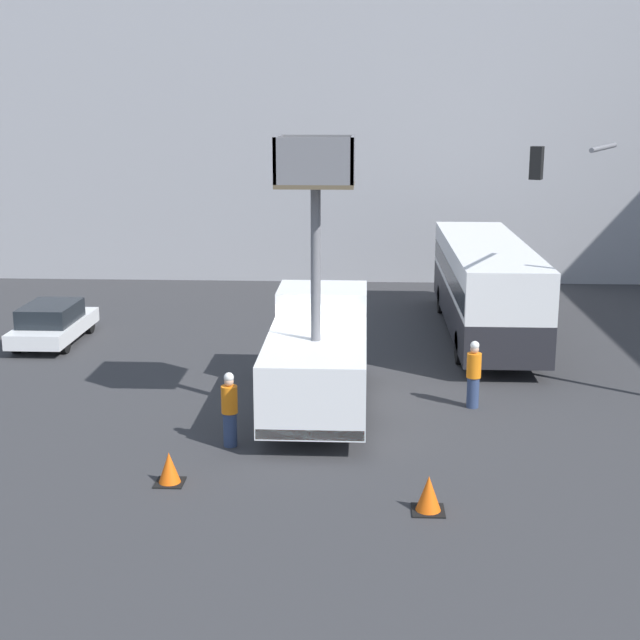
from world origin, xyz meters
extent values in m
plane|color=#333335|center=(0.00, 0.00, 0.00)|extent=(120.00, 120.00, 0.00)
cube|color=#9E9EA3|center=(0.00, 21.64, 9.35)|extent=(44.00, 10.00, 18.71)
cube|color=white|center=(0.29, 1.64, 1.61)|extent=(2.48, 2.11, 2.31)
cube|color=white|center=(0.29, -1.86, 1.30)|extent=(2.48, 4.91, 1.69)
cube|color=red|center=(0.29, -4.27, 0.60)|extent=(2.43, 0.10, 0.24)
cylinder|color=black|center=(-0.80, 1.64, 0.50)|extent=(0.30, 1.01, 1.01)
cylinder|color=black|center=(1.38, 1.64, 0.50)|extent=(0.30, 1.01, 1.01)
cylinder|color=black|center=(-0.80, -1.86, 0.50)|extent=(0.30, 1.01, 1.01)
cylinder|color=black|center=(1.38, -1.86, 0.50)|extent=(0.30, 1.01, 1.01)
cylinder|color=slate|center=(0.29, -1.86, 4.02)|extent=(0.24, 0.24, 3.76)
cube|color=brown|center=(0.29, -1.86, 5.95)|extent=(1.82, 1.99, 0.10)
cube|color=slate|center=(-0.58, -1.86, 6.52)|extent=(0.08, 1.99, 1.05)
cube|color=slate|center=(1.16, -1.86, 6.52)|extent=(0.08, 1.99, 1.05)
cube|color=slate|center=(0.29, -0.91, 6.52)|extent=(1.82, 0.08, 1.05)
cube|color=slate|center=(0.29, -2.82, 6.52)|extent=(1.82, 0.08, 1.05)
cube|color=#232328|center=(5.59, 7.15, 1.07)|extent=(2.57, 11.28, 1.25)
cube|color=silver|center=(5.59, 7.15, 2.46)|extent=(2.57, 11.28, 1.53)
cube|color=black|center=(5.59, 7.15, 2.23)|extent=(2.59, 10.83, 0.67)
cylinder|color=black|center=(4.45, 10.65, 0.52)|extent=(0.30, 1.04, 1.04)
cylinder|color=black|center=(6.72, 10.65, 0.52)|extent=(0.30, 1.04, 1.04)
cylinder|color=black|center=(4.45, 3.66, 0.52)|extent=(0.30, 1.04, 1.04)
cylinder|color=black|center=(6.72, 3.66, 0.52)|extent=(0.30, 1.04, 1.04)
cylinder|color=slate|center=(7.75, 1.35, 6.66)|extent=(1.54, 3.26, 0.13)
cube|color=black|center=(6.14, 2.06, 6.21)|extent=(0.42, 0.42, 0.90)
sphere|color=red|center=(6.14, 2.06, 6.46)|extent=(0.20, 0.20, 0.20)
cylinder|color=navy|center=(-1.62, -3.51, 0.41)|extent=(0.32, 0.32, 0.81)
cylinder|color=orange|center=(-1.62, -3.51, 1.14)|extent=(0.38, 0.38, 0.65)
sphere|color=tan|center=(-1.62, -3.51, 1.57)|extent=(0.22, 0.22, 0.22)
sphere|color=white|center=(-1.62, -3.51, 1.67)|extent=(0.23, 0.23, 0.23)
cylinder|color=navy|center=(4.35, -0.47, 0.41)|extent=(0.32, 0.32, 0.82)
cylinder|color=orange|center=(4.35, -0.47, 1.15)|extent=(0.38, 0.38, 0.65)
sphere|color=tan|center=(4.35, -0.47, 1.59)|extent=(0.22, 0.22, 0.22)
sphere|color=white|center=(4.35, -0.47, 1.69)|extent=(0.23, 0.23, 0.23)
cube|color=black|center=(2.77, -6.75, 0.01)|extent=(0.65, 0.65, 0.03)
cone|color=#F25B0F|center=(2.77, -6.75, 0.37)|extent=(0.52, 0.52, 0.74)
cube|color=black|center=(-2.58, -5.69, 0.01)|extent=(0.60, 0.60, 0.03)
cone|color=#F25B0F|center=(-2.58, -5.69, 0.35)|extent=(0.48, 0.48, 0.69)
cube|color=silver|center=(-8.90, 5.49, 0.51)|extent=(1.81, 4.26, 0.48)
cube|color=black|center=(-8.90, 5.28, 1.06)|extent=(1.59, 2.34, 0.61)
cylinder|color=black|center=(-9.69, 6.81, 0.32)|extent=(0.22, 0.64, 0.64)
cylinder|color=black|center=(-8.12, 6.81, 0.32)|extent=(0.22, 0.64, 0.64)
cylinder|color=black|center=(-9.69, 4.17, 0.32)|extent=(0.22, 0.64, 0.64)
cylinder|color=black|center=(-8.12, 4.17, 0.32)|extent=(0.22, 0.64, 0.64)
camera|label=1|loc=(1.46, -22.92, 7.72)|focal=50.00mm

